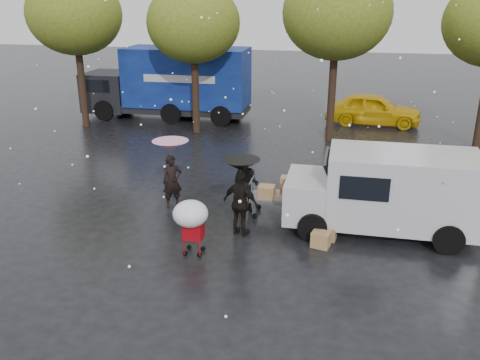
% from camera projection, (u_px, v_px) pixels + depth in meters
% --- Properties ---
extents(ground, '(90.00, 90.00, 0.00)m').
position_uv_depth(ground, '(216.00, 235.00, 13.43)').
color(ground, black).
rests_on(ground, ground).
extents(person_pink, '(0.70, 0.63, 1.60)m').
position_uv_depth(person_pink, '(172.00, 182.00, 14.94)').
color(person_pink, black).
rests_on(person_pink, ground).
extents(person_middle, '(0.93, 0.79, 1.67)m').
position_uv_depth(person_middle, '(246.00, 184.00, 14.66)').
color(person_middle, black).
rests_on(person_middle, ground).
extents(person_black, '(1.13, 0.77, 1.78)m').
position_uv_depth(person_black, '(241.00, 203.00, 13.17)').
color(person_black, black).
rests_on(person_black, ground).
extents(umbrella_pink, '(1.05, 1.05, 2.05)m').
position_uv_depth(umbrella_pink, '(171.00, 146.00, 14.56)').
color(umbrella_pink, '#4C4C4C').
rests_on(umbrella_pink, ground).
extents(umbrella_black, '(0.99, 0.99, 2.09)m').
position_uv_depth(umbrella_black, '(241.00, 165.00, 12.80)').
color(umbrella_black, '#4C4C4C').
rests_on(umbrella_black, ground).
extents(vendor_cart, '(1.52, 0.80, 1.27)m').
position_uv_depth(vendor_cart, '(280.00, 193.00, 14.30)').
color(vendor_cart, slate).
rests_on(vendor_cart, ground).
extents(shopping_cart, '(0.84, 0.84, 1.46)m').
position_uv_depth(shopping_cart, '(191.00, 216.00, 11.99)').
color(shopping_cart, '#B70A14').
rests_on(shopping_cart, ground).
extents(white_van, '(4.91, 2.18, 2.20)m').
position_uv_depth(white_van, '(386.00, 191.00, 13.28)').
color(white_van, silver).
rests_on(white_van, ground).
extents(blue_truck, '(8.30, 2.60, 3.50)m').
position_uv_depth(blue_truck, '(171.00, 83.00, 25.28)').
color(blue_truck, navy).
rests_on(blue_truck, ground).
extents(box_ground_near, '(0.52, 0.45, 0.40)m').
position_uv_depth(box_ground_near, '(321.00, 239.00, 12.76)').
color(box_ground_near, '#956141').
rests_on(box_ground_near, ground).
extents(box_ground_far, '(0.52, 0.43, 0.37)m').
position_uv_depth(box_ground_far, '(327.00, 232.00, 13.17)').
color(box_ground_far, '#956141').
rests_on(box_ground_far, ground).
extents(yellow_taxi, '(4.56, 2.06, 1.52)m').
position_uv_depth(yellow_taxi, '(373.00, 109.00, 24.36)').
color(yellow_taxi, '#DDAA0B').
rests_on(yellow_taxi, ground).
extents(tree_row, '(21.60, 4.40, 7.12)m').
position_uv_depth(tree_row, '(264.00, 18.00, 20.94)').
color(tree_row, black).
rests_on(tree_row, ground).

